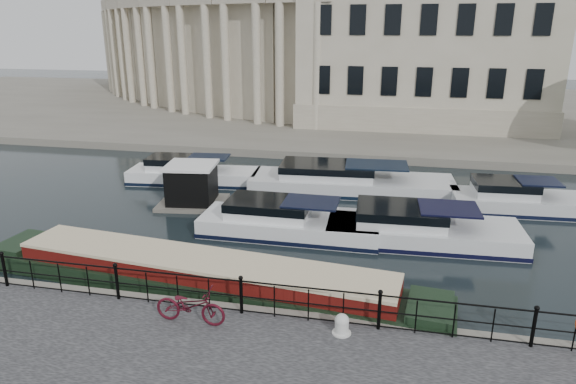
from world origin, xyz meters
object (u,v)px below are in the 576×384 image
object	(u,v)px
bicycle	(190,305)
mooring_bollard	(342,324)
narrowboat	(201,280)
harbour_hut	(192,187)

from	to	relation	value
bicycle	mooring_bollard	world-z (taller)	bicycle
bicycle	mooring_bollard	xyz separation A→B (m)	(4.28, 0.34, -0.27)
bicycle	mooring_bollard	size ratio (longest dim) A/B	3.48
mooring_bollard	narrowboat	world-z (taller)	narrowboat
mooring_bollard	bicycle	bearing A→B (deg)	-175.41
harbour_hut	mooring_bollard	bearing A→B (deg)	-58.15
mooring_bollard	harbour_hut	size ratio (longest dim) A/B	0.17
bicycle	narrowboat	xyz separation A→B (m)	(-0.80, 2.81, -0.73)
mooring_bollard	narrowboat	size ratio (longest dim) A/B	0.04
harbour_hut	bicycle	bearing A→B (deg)	-75.43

